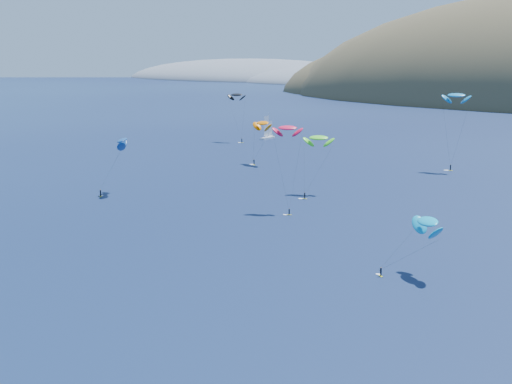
{
  "coord_description": "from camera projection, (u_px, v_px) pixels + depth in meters",
  "views": [
    {
      "loc": [
        76.4,
        -52.04,
        41.43
      ],
      "look_at": [
        -12.7,
        80.0,
        9.0
      ],
      "focal_mm": 50.0,
      "sensor_mm": 36.0,
      "label": 1
    }
  ],
  "objects": [
    {
      "name": "kitesurfer_1",
      "position": [
        262.0,
        123.0,
        255.04
      ],
      "size": [
        10.29,
        8.11,
        17.41
      ],
      "rotation": [
        0.0,
        0.0,
        -0.34
      ],
      "color": "gold",
      "rests_on": "ground"
    },
    {
      "name": "headland",
      "position": [
        268.0,
        82.0,
        946.4
      ],
      "size": [
        460.0,
        250.0,
        60.0
      ],
      "color": "slate",
      "rests_on": "ground"
    },
    {
      "name": "kitesurfer_10",
      "position": [
        122.0,
        140.0,
        204.05
      ],
      "size": [
        9.15,
        13.6,
        17.79
      ],
      "rotation": [
        0.0,
        0.0,
        -0.87
      ],
      "color": "gold",
      "rests_on": "ground"
    },
    {
      "name": "sailboat",
      "position": [
        268.0,
        137.0,
        327.66
      ],
      "size": [
        9.71,
        8.41,
        12.1
      ],
      "rotation": [
        0.0,
        0.0,
        -0.06
      ],
      "color": "white",
      "rests_on": "ground"
    },
    {
      "name": "kitesurfer_9",
      "position": [
        288.0,
        128.0,
        180.89
      ],
      "size": [
        8.35,
        8.52,
        23.39
      ],
      "rotation": [
        0.0,
        0.0,
        0.48
      ],
      "color": "gold",
      "rests_on": "ground"
    },
    {
      "name": "kitesurfer_5",
      "position": [
        428.0,
        222.0,
        130.26
      ],
      "size": [
        11.86,
        10.81,
        12.72
      ],
      "rotation": [
        0.0,
        0.0,
        -0.74
      ],
      "color": "gold",
      "rests_on": "ground"
    },
    {
      "name": "kitesurfer_12",
      "position": [
        237.0,
        95.0,
        316.63
      ],
      "size": [
        10.68,
        6.9,
        23.01
      ],
      "rotation": [
        0.0,
        0.0,
        0.19
      ],
      "color": "gold",
      "rests_on": "ground"
    },
    {
      "name": "kitesurfer_3",
      "position": [
        319.0,
        138.0,
        203.9
      ],
      "size": [
        9.28,
        13.97,
        18.34
      ],
      "rotation": [
        0.0,
        0.0,
        0.41
      ],
      "color": "gold",
      "rests_on": "ground"
    },
    {
      "name": "kitesurfer_4",
      "position": [
        456.0,
        95.0,
        240.14
      ],
      "size": [
        9.73,
        5.71,
        28.12
      ],
      "rotation": [
        0.0,
        0.0,
        0.17
      ],
      "color": "gold",
      "rests_on": "ground"
    }
  ]
}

